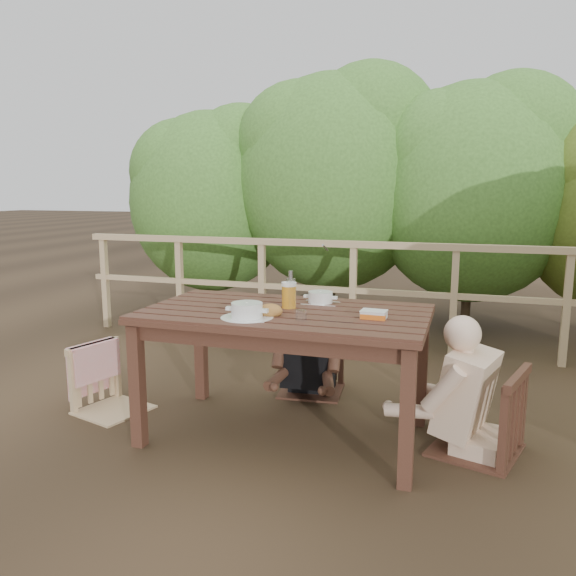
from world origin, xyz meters
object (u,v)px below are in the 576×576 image
(soup_far, at_px, (320,298))
(soup_near, at_px, (247,311))
(bottle, at_px, (291,291))
(chair_left, at_px, (110,351))
(butter_tub, at_px, (374,316))
(table, at_px, (285,375))
(beer_glass, at_px, (289,296))
(chair_far, at_px, (312,333))
(bread_roll, at_px, (271,311))
(tumbler, at_px, (301,316))
(woman, at_px, (313,315))
(diner_right, at_px, (487,343))
(chair_right, at_px, (480,371))

(soup_far, bearing_deg, soup_near, -118.33)
(soup_far, bearing_deg, bottle, -118.96)
(chair_left, bearing_deg, butter_tub, -75.70)
(table, relative_size, beer_glass, 9.67)
(soup_far, relative_size, butter_tub, 1.82)
(chair_left, bearing_deg, chair_far, -40.57)
(bread_roll, relative_size, butter_tub, 0.97)
(bread_roll, height_order, beer_glass, beer_glass)
(table, bearing_deg, chair_left, -179.72)
(soup_far, distance_m, tumbler, 0.50)
(soup_near, xyz_separation_m, tumbler, (0.31, 0.02, -0.01))
(butter_tub, bearing_deg, tumbler, -152.27)
(woman, height_order, bottle, woman)
(diner_right, relative_size, tumbler, 17.36)
(table, height_order, chair_left, chair_left)
(beer_glass, height_order, tumbler, beer_glass)
(diner_right, bearing_deg, chair_right, 106.87)
(chair_right, bearing_deg, table, -66.43)
(diner_right, height_order, soup_far, diner_right)
(chair_right, height_order, bottle, bottle)
(table, xyz_separation_m, soup_far, (0.14, 0.27, 0.42))
(chair_left, xyz_separation_m, woman, (1.17, 0.79, 0.16))
(chair_left, xyz_separation_m, soup_far, (1.36, 0.28, 0.38))
(chair_left, height_order, woman, woman)
(soup_near, xyz_separation_m, soup_far, (0.28, 0.52, -0.01))
(soup_near, distance_m, soup_far, 0.59)
(tumbler, bearing_deg, table, 126.19)
(bottle, bearing_deg, soup_far, 61.04)
(soup_near, bearing_deg, woman, 84.98)
(soup_far, bearing_deg, bread_roll, -112.25)
(bread_roll, relative_size, tumbler, 1.86)
(chair_left, xyz_separation_m, diner_right, (2.35, 0.14, 0.22))
(tumbler, bearing_deg, chair_right, 20.75)
(soup_far, distance_m, bottle, 0.27)
(diner_right, xyz_separation_m, soup_far, (-0.99, 0.14, 0.17))
(chair_far, xyz_separation_m, bottle, (0.07, -0.72, 0.44))
(tumbler, xyz_separation_m, butter_tub, (0.36, 0.17, -0.01))
(table, xyz_separation_m, chair_left, (-1.22, -0.01, 0.04))
(bottle, distance_m, butter_tub, 0.53)
(chair_far, xyz_separation_m, soup_far, (0.19, -0.49, 0.36))
(chair_left, height_order, chair_right, chair_right)
(bread_roll, bearing_deg, diner_right, 13.74)
(woman, height_order, soup_far, woman)
(soup_near, bearing_deg, butter_tub, 16.06)
(beer_glass, xyz_separation_m, bottle, (0.02, -0.01, 0.04))
(table, distance_m, chair_left, 1.22)
(woman, relative_size, bottle, 4.77)
(woman, bearing_deg, soup_near, 79.79)
(soup_near, distance_m, tumbler, 0.31)
(soup_far, bearing_deg, diner_right, -8.31)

